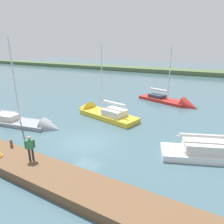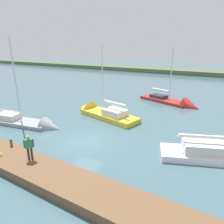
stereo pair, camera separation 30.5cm
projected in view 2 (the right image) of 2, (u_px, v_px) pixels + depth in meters
The scene contains 8 objects.
ground_plane at pixel (84, 142), 17.66m from camera, with size 200.00×200.00×0.00m, color #42606B.
far_shoreline at pixel (193, 74), 59.86m from camera, with size 180.00×8.00×2.40m, color #4C603D.
dock_pier at pixel (33, 169), 13.25m from camera, with size 23.33×2.57×0.60m, color brown.
mooring_post_near at pixel (11, 143), 15.50m from camera, with size 0.19×0.19×0.58m, color brown.
sailboat_mid_channel at pixel (99, 113), 24.43m from camera, with size 9.24×4.28×9.13m.
sailboat_far_right at pixel (176, 103), 28.96m from camera, with size 9.34×5.16×9.02m.
sailboat_behind_pier at pixel (28, 124), 21.35m from camera, with size 9.77×3.91×9.81m.
person_on_dock at pixel (29, 146), 13.47m from camera, with size 0.48×0.51×1.73m.
Camera 2 is at (-10.22, 12.58, 7.86)m, focal length 32.85 mm.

